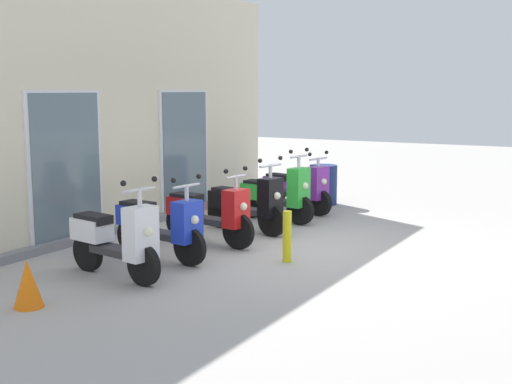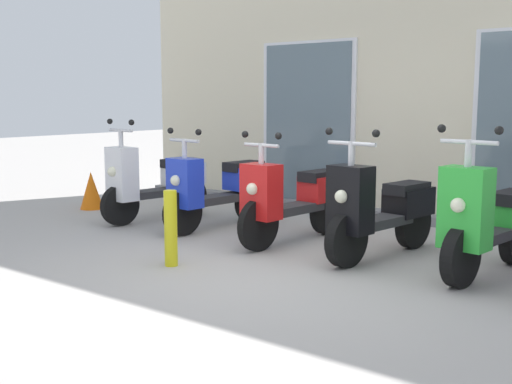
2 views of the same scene
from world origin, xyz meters
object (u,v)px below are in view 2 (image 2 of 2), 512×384
scooter_blue (218,187)px  curb_bollard (171,228)px  scooter_green (490,221)px  scooter_white (154,181)px  traffic_cone (91,190)px  scooter_black (381,210)px  scooter_red (294,197)px

scooter_blue → curb_bollard: (0.76, -1.55, -0.14)m
scooter_blue → scooter_green: bearing=-2.2°
scooter_white → scooter_green: scooter_green is taller
scooter_green → traffic_cone: 5.50m
scooter_black → traffic_cone: size_ratio=3.08×
scooter_white → scooter_black: size_ratio=0.97×
scooter_red → scooter_black: scooter_black is taller
traffic_cone → scooter_green: bearing=-1.1°
scooter_white → scooter_green: size_ratio=0.99×
scooter_black → scooter_blue: bearing=177.1°
scooter_red → scooter_black: bearing=-2.9°
scooter_red → curb_bollard: bearing=-103.3°
scooter_black → curb_bollard: 2.00m
scooter_blue → scooter_red: 1.11m
traffic_cone → scooter_blue: bearing=0.4°
scooter_blue → scooter_green: (3.18, -0.12, -0.01)m
scooter_black → scooter_green: size_ratio=1.02×
scooter_black → curb_bollard: size_ratio=2.28×
scooter_black → scooter_white: bearing=179.6°
scooter_blue → scooter_green: scooter_green is taller
scooter_blue → scooter_white: bearing=-175.1°
scooter_blue → curb_bollard: scooter_blue is taller
scooter_white → traffic_cone: scooter_white is taller
scooter_blue → traffic_cone: bearing=-179.6°
scooter_red → curb_bollard: (-0.35, -1.49, -0.14)m
scooter_blue → scooter_red: same height
scooter_green → curb_bollard: size_ratio=2.24×
traffic_cone → curb_bollard: bearing=-26.5°
scooter_red → traffic_cone: scooter_red is taller
traffic_cone → curb_bollard: (3.07, -1.53, 0.09)m
scooter_green → scooter_black: bearing=179.3°
scooter_red → scooter_green: 2.07m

